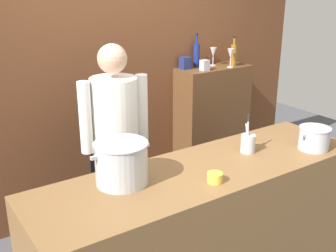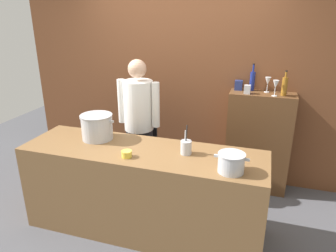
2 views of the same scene
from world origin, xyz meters
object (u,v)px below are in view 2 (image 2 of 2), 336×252
object	(u,v)px
stockpot_large	(97,127)
wine_bottle_cobalt	(252,81)
wine_glass_tall	(276,85)
spice_tin_navy	(239,85)
butter_jar	(127,154)
stockpot_small	(231,163)
wine_glass_wide	(268,82)
spice_tin_silver	(247,89)
utensil_crock	(186,147)
chef	(139,119)
wine_bottle_amber	(285,86)

from	to	relation	value
stockpot_large	wine_bottle_cobalt	distance (m)	1.90
wine_glass_tall	spice_tin_navy	bearing A→B (deg)	156.61
butter_jar	stockpot_large	bearing A→B (deg)	146.60
stockpot_small	wine_glass_wide	size ratio (longest dim) A/B	1.61
stockpot_small	stockpot_large	bearing A→B (deg)	167.72
spice_tin_navy	spice_tin_silver	world-z (taller)	spice_tin_navy
utensil_crock	wine_glass_wide	world-z (taller)	wine_glass_wide
wine_glass_wide	spice_tin_navy	world-z (taller)	wine_glass_wide
wine_bottle_cobalt	stockpot_small	bearing A→B (deg)	-91.99
stockpot_large	stockpot_small	distance (m)	1.45
chef	stockpot_large	distance (m)	0.60
spice_tin_silver	stockpot_large	bearing A→B (deg)	-145.26
wine_bottle_cobalt	stockpot_large	bearing A→B (deg)	-141.43
wine_glass_wide	spice_tin_navy	bearing A→B (deg)	176.73
stockpot_large	wine_bottle_amber	distance (m)	2.12
stockpot_large	wine_glass_tall	distance (m)	2.01
utensil_crock	wine_glass_wide	xyz separation A→B (m)	(0.67, 1.21, 0.41)
spice_tin_silver	chef	bearing A→B (deg)	-159.65
wine_glass_tall	chef	bearing A→B (deg)	-164.35
wine_bottle_cobalt	wine_glass_tall	size ratio (longest dim) A/B	1.78
utensil_crock	wine_bottle_amber	xyz separation A→B (m)	(0.85, 1.11, 0.39)
stockpot_small	spice_tin_silver	world-z (taller)	spice_tin_silver
chef	butter_jar	xyz separation A→B (m)	(0.23, -0.86, -0.03)
utensil_crock	spice_tin_navy	size ratio (longest dim) A/B	2.42
stockpot_small	wine_bottle_cobalt	xyz separation A→B (m)	(0.05, 1.48, 0.39)
stockpot_large	wine_bottle_amber	world-z (taller)	wine_bottle_amber
utensil_crock	spice_tin_navy	distance (m)	1.32
spice_tin_navy	wine_glass_wide	bearing A→B (deg)	-3.27
utensil_crock	wine_glass_tall	distance (m)	1.36
wine_bottle_cobalt	wine_glass_wide	size ratio (longest dim) A/B	1.80
butter_jar	wine_bottle_amber	bearing A→B (deg)	44.77
wine_bottle_amber	butter_jar	bearing A→B (deg)	-135.23
stockpot_large	utensil_crock	world-z (taller)	utensil_crock
butter_jar	wine_bottle_cobalt	xyz separation A→B (m)	(0.99, 1.48, 0.44)
wine_bottle_cobalt	wine_bottle_amber	xyz separation A→B (m)	(0.36, -0.14, -0.01)
butter_jar	wine_bottle_amber	world-z (taller)	wine_bottle_amber
wine_glass_tall	spice_tin_navy	world-z (taller)	wine_glass_tall
chef	stockpot_small	bearing A→B (deg)	148.10
stockpot_large	wine_bottle_cobalt	world-z (taller)	wine_bottle_cobalt
chef	wine_glass_tall	bearing A→B (deg)	-160.15
stockpot_small	wine_glass_wide	bearing A→B (deg)	80.92
wine_bottle_cobalt	wine_glass_tall	bearing A→B (deg)	-37.59
chef	wine_bottle_cobalt	bearing A→B (deg)	-148.97
stockpot_large	wine_bottle_cobalt	bearing A→B (deg)	38.57
utensil_crock	wine_glass_tall	size ratio (longest dim) A/B	1.54
stockpot_small	utensil_crock	distance (m)	0.50
wine_glass_wide	spice_tin_silver	xyz separation A→B (m)	(-0.22, -0.14, -0.08)
stockpot_large	utensil_crock	size ratio (longest dim) A/B	1.39
stockpot_small	spice_tin_navy	distance (m)	1.49
chef	wine_bottle_amber	world-z (taller)	chef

